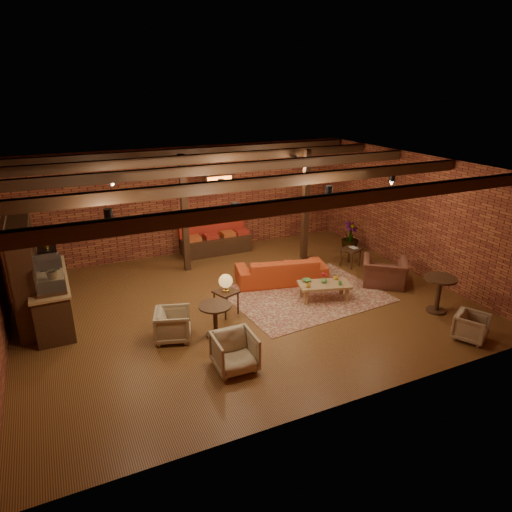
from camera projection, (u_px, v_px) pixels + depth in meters
name	position (u px, v px, depth m)	size (l,w,h in m)	color
floor	(244.00, 304.00, 10.81)	(10.00, 10.00, 0.00)	#3E220F
ceiling	(243.00, 168.00, 9.67)	(10.00, 8.00, 0.02)	black
wall_back	(191.00, 201.00, 13.63)	(10.00, 0.02, 3.20)	maroon
wall_front	(349.00, 317.00, 6.85)	(10.00, 0.02, 3.20)	maroon
wall_right	(415.00, 214.00, 12.20)	(0.02, 8.00, 3.20)	maroon
ceiling_beams	(243.00, 174.00, 9.71)	(9.80, 6.40, 0.22)	#311C10
ceiling_pipe	(217.00, 172.00, 11.15)	(0.12, 0.12, 9.60)	black
post_left	(185.00, 214.00, 12.21)	(0.16, 0.16, 3.20)	#311C10
post_right	(306.00, 206.00, 13.04)	(0.16, 0.16, 3.20)	#311C10
service_counter	(50.00, 287.00, 9.76)	(0.80, 2.50, 1.60)	#311C10
plant_counter	(51.00, 265.00, 9.82)	(0.35, 0.39, 0.30)	#337F33
shelving_hutch	(26.00, 271.00, 9.55)	(0.52, 2.00, 2.40)	#311C10
banquette	(216.00, 237.00, 13.88)	(2.10, 0.70, 1.00)	#A7291B
service_sign	(219.00, 180.00, 12.84)	(0.86, 0.06, 0.30)	orange
ceiling_spotlights	(243.00, 184.00, 9.79)	(6.40, 4.40, 0.28)	black
rug	(306.00, 295.00, 11.25)	(3.62, 2.76, 0.01)	maroon
sofa	(281.00, 270.00, 11.86)	(2.32, 0.91, 0.68)	#B23B18
coffee_table	(324.00, 285.00, 10.89)	(1.33, 0.92, 0.67)	olive
side_table_lamp	(226.00, 284.00, 10.06)	(0.60, 0.60, 0.97)	#311C10
round_table_left	(215.00, 315.00, 9.28)	(0.67, 0.67, 0.70)	#311C10
armchair_a	(173.00, 323.00, 9.20)	(0.69, 0.65, 0.71)	beige
armchair_b	(235.00, 350.00, 8.23)	(0.74, 0.69, 0.76)	beige
armchair_right	(385.00, 268.00, 11.64)	(1.09, 0.71, 0.95)	brown
side_table_book	(351.00, 250.00, 12.85)	(0.61, 0.61, 0.56)	#311C10
round_table_right	(439.00, 289.00, 10.24)	(0.72, 0.72, 0.84)	#311C10
armchair_far	(471.00, 326.00, 9.20)	(0.60, 0.56, 0.62)	beige
plant_tall	(352.00, 208.00, 13.69)	(1.56, 1.56, 2.78)	#4C7F4C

